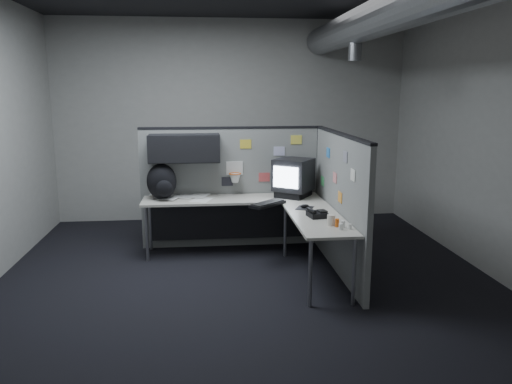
{
  "coord_description": "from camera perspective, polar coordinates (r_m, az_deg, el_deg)",
  "views": [
    {
      "loc": [
        -0.44,
        -5.31,
        2.12
      ],
      "look_at": [
        0.14,
        0.35,
        0.94
      ],
      "focal_mm": 35.0,
      "sensor_mm": 36.0,
      "label": 1
    }
  ],
  "objects": [
    {
      "name": "keyboard",
      "position": [
        6.04,
        1.35,
        -1.35
      ],
      "size": [
        0.49,
        0.47,
        0.04
      ],
      "rotation": [
        0.0,
        0.0,
        -0.03
      ],
      "color": "black",
      "rests_on": "desk"
    },
    {
      "name": "bottles",
      "position": [
        5.14,
        9.76,
        -3.71
      ],
      "size": [
        0.16,
        0.17,
        0.08
      ],
      "rotation": [
        0.0,
        0.0,
        0.38
      ],
      "color": "silver",
      "rests_on": "desk"
    },
    {
      "name": "phone",
      "position": [
        5.54,
        6.96,
        -2.49
      ],
      "size": [
        0.22,
        0.24,
        0.1
      ],
      "rotation": [
        0.0,
        0.0,
        0.01
      ],
      "color": "black",
      "rests_on": "desk"
    },
    {
      "name": "monitor",
      "position": [
        6.53,
        4.29,
        1.7
      ],
      "size": [
        0.61,
        0.61,
        0.5
      ],
      "rotation": [
        0.0,
        0.0,
        0.17
      ],
      "color": "black",
      "rests_on": "desk"
    },
    {
      "name": "papers",
      "position": [
        6.59,
        -8.62,
        -0.49
      ],
      "size": [
        0.85,
        0.75,
        0.02
      ],
      "rotation": [
        0.0,
        0.0,
        -0.34
      ],
      "color": "white",
      "rests_on": "desk"
    },
    {
      "name": "partition_right",
      "position": [
        5.88,
        9.45,
        -1.21
      ],
      "size": [
        0.07,
        2.23,
        1.63
      ],
      "color": "slate",
      "rests_on": "ground"
    },
    {
      "name": "backpack",
      "position": [
        6.45,
        -10.71,
        1.12
      ],
      "size": [
        0.39,
        0.36,
        0.46
      ],
      "rotation": [
        0.0,
        0.0,
        -0.06
      ],
      "color": "black",
      "rests_on": "desk"
    },
    {
      "name": "room",
      "position": [
        5.41,
        4.83,
        11.44
      ],
      "size": [
        5.62,
        5.62,
        3.22
      ],
      "color": "black",
      "rests_on": "ground"
    },
    {
      "name": "partition_back",
      "position": [
        6.64,
        -4.2,
        1.96
      ],
      "size": [
        2.44,
        0.42,
        1.63
      ],
      "color": "slate",
      "rests_on": "ground"
    },
    {
      "name": "cup",
      "position": [
        5.22,
        8.56,
        -3.2
      ],
      "size": [
        0.1,
        0.1,
        0.11
      ],
      "primitive_type": "cylinder",
      "rotation": [
        0.0,
        0.0,
        -0.36
      ],
      "color": "silver",
      "rests_on": "desk"
    },
    {
      "name": "desk",
      "position": [
        6.22,
        -0.31,
        -2.28
      ],
      "size": [
        2.31,
        2.11,
        0.73
      ],
      "color": "#BAB5A8",
      "rests_on": "ground"
    },
    {
      "name": "mouse",
      "position": [
        5.93,
        5.59,
        -1.7
      ],
      "size": [
        0.26,
        0.28,
        0.05
      ],
      "rotation": [
        0.0,
        0.0,
        0.35
      ],
      "color": "black",
      "rests_on": "desk"
    }
  ]
}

